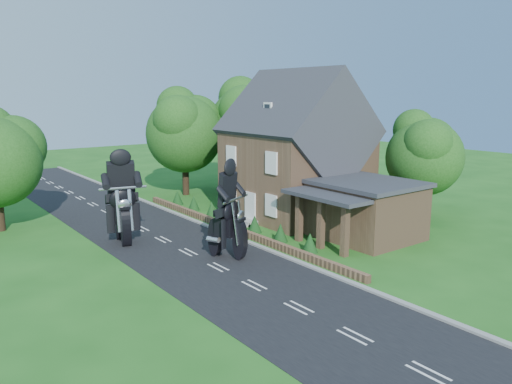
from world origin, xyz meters
TOP-DOWN VIEW (x-y plane):
  - ground at (0.00, 0.00)m, footprint 120.00×120.00m
  - road at (0.00, 0.00)m, footprint 7.00×80.00m
  - kerb at (3.65, 0.00)m, footprint 0.30×80.00m
  - garden_wall at (4.30, 5.00)m, footprint 0.30×22.00m
  - house at (10.49, 6.00)m, footprint 9.54×8.64m
  - annex at (9.87, -0.80)m, footprint 7.05×5.94m
  - tree_annex_side at (17.13, 0.10)m, footprint 5.64×5.20m
  - tree_house_right at (16.65, 8.62)m, footprint 6.51×6.00m
  - tree_behind_house at (14.18, 16.14)m, footprint 7.81×7.20m
  - tree_behind_left at (8.16, 17.13)m, footprint 6.94×6.40m
  - tree_far_road at (-6.86, 14.11)m, footprint 6.08×5.60m
  - shrub_a at (5.30, -1.00)m, footprint 0.90×0.90m
  - shrub_b at (5.30, 1.50)m, footprint 0.90×0.90m
  - shrub_c at (5.30, 4.00)m, footprint 0.90×0.90m
  - shrub_d at (5.30, 9.00)m, footprint 0.90×0.90m
  - shrub_e at (5.30, 11.50)m, footprint 0.90×0.90m
  - shrub_f at (5.30, 14.00)m, footprint 0.90×0.90m
  - motorcycle_lead at (1.26, 0.98)m, footprint 1.13×1.71m
  - motorcycle_follow at (-2.08, 6.78)m, footprint 0.82×1.82m

SIDE VIEW (x-z plane):
  - ground at x=0.00m, z-range 0.00..0.00m
  - road at x=0.00m, z-range 0.00..0.02m
  - kerb at x=3.65m, z-range 0.00..0.12m
  - garden_wall at x=4.30m, z-range 0.00..0.40m
  - shrub_a at x=5.30m, z-range 0.00..1.10m
  - shrub_b at x=5.30m, z-range 0.00..1.10m
  - shrub_c at x=5.30m, z-range 0.00..1.10m
  - shrub_d at x=5.30m, z-range 0.00..1.10m
  - shrub_e at x=5.30m, z-range 0.00..1.10m
  - shrub_f at x=5.30m, z-range 0.00..1.10m
  - motorcycle_lead at x=1.26m, z-range 0.00..1.58m
  - motorcycle_follow at x=-2.08m, z-range 0.00..1.64m
  - annex at x=9.87m, z-range 0.05..3.49m
  - house at x=10.49m, z-range -0.78..9.46m
  - tree_annex_side at x=17.13m, z-range 0.95..8.43m
  - tree_far_road at x=-6.86m, z-range 0.92..8.76m
  - tree_house_right at x=16.65m, z-range 0.99..9.39m
  - tree_behind_left at x=8.16m, z-range 1.15..10.31m
  - tree_behind_house at x=14.18m, z-range 1.19..11.27m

